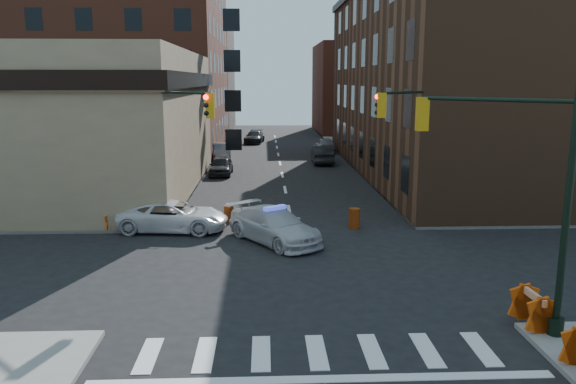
{
  "coord_description": "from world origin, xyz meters",
  "views": [
    {
      "loc": [
        -1.37,
        -20.72,
        7.21
      ],
      "look_at": [
        -0.31,
        4.25,
        2.2
      ],
      "focal_mm": 35.0,
      "sensor_mm": 36.0,
      "label": 1
    }
  ],
  "objects": [
    {
      "name": "barricade_se_a",
      "position": [
        6.4,
        -5.7,
        0.67
      ],
      "size": [
        0.74,
        1.4,
        1.03
      ],
      "primitive_type": null,
      "rotation": [
        0.0,
        0.0,
        1.61
      ],
      "color": "#E4400A",
      "rests_on": "sidewalk_se"
    },
    {
      "name": "parked_car_wnear",
      "position": [
        -4.72,
        22.22,
        0.71
      ],
      "size": [
        1.77,
        4.19,
        1.41
      ],
      "primitive_type": "imported",
      "rotation": [
        0.0,
        0.0,
        -0.03
      ],
      "color": "black",
      "rests_on": "ground"
    },
    {
      "name": "tree_ne_near",
      "position": [
        7.5,
        26.0,
        3.49
      ],
      "size": [
        3.0,
        3.0,
        4.85
      ],
      "color": "black",
      "rests_on": "sidewalk_ne"
    },
    {
      "name": "filler_nw",
      "position": [
        -16.0,
        62.0,
        8.0
      ],
      "size": [
        20.0,
        18.0,
        16.0
      ],
      "primitive_type": "cube",
      "color": "brown",
      "rests_on": "ground"
    },
    {
      "name": "parked_car_enear",
      "position": [
        3.69,
        27.93,
        0.79
      ],
      "size": [
        1.73,
        4.84,
        1.59
      ],
      "primitive_type": "imported",
      "rotation": [
        0.0,
        0.0,
        3.13
      ],
      "color": "black",
      "rests_on": "ground"
    },
    {
      "name": "pedestrian_c",
      "position": [
        -13.0,
        8.29,
        1.1
      ],
      "size": [
        1.18,
        1.02,
        1.9
      ],
      "primitive_type": "imported",
      "rotation": [
        0.0,
        0.0,
        0.61
      ],
      "color": "#202830",
      "rests_on": "sidewalk_nw"
    },
    {
      "name": "ground",
      "position": [
        0.0,
        0.0,
        0.0
      ],
      "size": [
        140.0,
        140.0,
        0.0
      ],
      "primitive_type": "plane",
      "color": "black",
      "rests_on": "ground"
    },
    {
      "name": "barricade_nw_b",
      "position": [
        -8.5,
        5.7,
        0.55
      ],
      "size": [
        1.09,
        0.58,
        0.8
      ],
      "primitive_type": null,
      "rotation": [
        0.0,
        0.0,
        -0.05
      ],
      "color": "#CC5D09",
      "rests_on": "sidewalk_nw"
    },
    {
      "name": "parked_car_wdeep",
      "position": [
        -2.5,
        44.46,
        0.69
      ],
      "size": [
        2.56,
        5.0,
        1.39
      ],
      "primitive_type": "imported",
      "rotation": [
        0.0,
        0.0,
        -0.13
      ],
      "color": "black",
      "rests_on": "ground"
    },
    {
      "name": "barricade_nw_a",
      "position": [
        -7.78,
        7.34,
        0.56
      ],
      "size": [
        1.13,
        0.62,
        0.82
      ],
      "primitive_type": null,
      "rotation": [
        0.0,
        0.0,
        -0.07
      ],
      "color": "#D35D09",
      "rests_on": "sidewalk_nw"
    },
    {
      "name": "apartment_block",
      "position": [
        -18.5,
        40.0,
        12.0
      ],
      "size": [
        25.0,
        25.0,
        24.0
      ],
      "primitive_type": "cube",
      "color": "brown",
      "rests_on": "ground"
    },
    {
      "name": "filler_ne",
      "position": [
        14.0,
        58.0,
        6.0
      ],
      "size": [
        16.0,
        16.0,
        12.0
      ],
      "primitive_type": "cube",
      "color": "brown",
      "rests_on": "ground"
    },
    {
      "name": "tree_ne_far",
      "position": [
        7.5,
        34.0,
        3.49
      ],
      "size": [
        3.0,
        3.0,
        4.85
      ],
      "color": "black",
      "rests_on": "sidewalk_ne"
    },
    {
      "name": "barrel_road",
      "position": [
        3.05,
        6.0,
        0.5
      ],
      "size": [
        0.69,
        0.69,
        1.0
      ],
      "primitive_type": "cylinder",
      "rotation": [
        0.0,
        0.0,
        0.26
      ],
      "color": "#EC4C0B",
      "rests_on": "ground"
    },
    {
      "name": "parked_car_wfar",
      "position": [
        -5.23,
        30.77,
        0.74
      ],
      "size": [
        1.82,
        4.55,
        1.47
      ],
      "primitive_type": "imported",
      "rotation": [
        0.0,
        0.0,
        0.06
      ],
      "color": "gray",
      "rests_on": "ground"
    },
    {
      "name": "barrel_bank",
      "position": [
        -3.22,
        7.44,
        0.44
      ],
      "size": [
        0.64,
        0.64,
        0.88
      ],
      "primitive_type": "cylinder",
      "rotation": [
        0.0,
        0.0,
        -0.39
      ],
      "color": "#E5520A",
      "rests_on": "ground"
    },
    {
      "name": "signal_pole_nw",
      "position": [
        -5.85,
        5.34,
        4.34
      ],
      "size": [
        3.58,
        3.67,
        8.0
      ],
      "rotation": [
        0.0,
        0.0,
        -0.79
      ],
      "color": "black",
      "rests_on": "sidewalk_nw"
    },
    {
      "name": "pickup",
      "position": [
        -5.8,
        5.88,
        0.73
      ],
      "size": [
        5.49,
        2.97,
        1.46
      ],
      "primitive_type": "imported",
      "rotation": [
        0.0,
        0.0,
        1.47
      ],
      "color": "silver",
      "rests_on": "ground"
    },
    {
      "name": "signal_pole_se",
      "position": [
        6.04,
        -5.52,
        4.61
      ],
      "size": [
        5.4,
        5.27,
        8.0
      ],
      "rotation": [
        0.0,
        0.0,
        2.36
      ],
      "color": "black",
      "rests_on": "sidewalk_se"
    },
    {
      "name": "sidewalk_nw",
      "position": [
        -23.0,
        32.75,
        0.07
      ],
      "size": [
        34.0,
        54.5,
        0.15
      ],
      "primitive_type": "cube",
      "color": "gray",
      "rests_on": "ground"
    },
    {
      "name": "commercial_row_ne",
      "position": [
        13.0,
        22.5,
        7.0
      ],
      "size": [
        14.0,
        34.0,
        14.0
      ],
      "primitive_type": "cube",
      "color": "#523320",
      "rests_on": "ground"
    },
    {
      "name": "signal_pole_ne",
      "position": [
        5.84,
        5.35,
        4.34
      ],
      "size": [
        3.67,
        3.58,
        8.0
      ],
      "rotation": [
        0.0,
        0.0,
        -2.36
      ],
      "color": "black",
      "rests_on": "sidewalk_ne"
    },
    {
      "name": "pedestrian_b",
      "position": [
        -12.19,
        6.0,
        1.16
      ],
      "size": [
        0.99,
        0.78,
        2.02
      ],
      "primitive_type": "imported",
      "rotation": [
        0.0,
        0.0,
        -0.01
      ],
      "color": "black",
      "rests_on": "sidewalk_nw"
    },
    {
      "name": "police_car",
      "position": [
        -0.95,
        3.76,
        0.76
      ],
      "size": [
        4.78,
        5.51,
        1.52
      ],
      "primitive_type": "imported",
      "rotation": [
        0.0,
        0.0,
        0.62
      ],
      "color": "silver",
      "rests_on": "ground"
    },
    {
      "name": "pedestrian_a",
      "position": [
        -10.16,
        6.0,
        0.95
      ],
      "size": [
        0.69,
        0.67,
        1.6
      ],
      "primitive_type": "imported",
      "rotation": [
        0.0,
        0.0,
        -0.7
      ],
      "color": "black",
      "rests_on": "sidewalk_nw"
    },
    {
      "name": "sidewalk_ne",
      "position": [
        23.0,
        32.75,
        0.07
      ],
      "size": [
        34.0,
        54.5,
        0.15
      ],
      "primitive_type": "cube",
      "color": "gray",
      "rests_on": "ground"
    },
    {
      "name": "bank_building",
      "position": [
        -17.0,
        16.5,
        4.5
      ],
      "size": [
        22.0,
        22.0,
        9.0
      ],
      "primitive_type": "cube",
      "color": "#938160",
      "rests_on": "ground"
    },
    {
      "name": "parked_car_efar",
      "position": [
        4.82,
        35.9,
        0.74
      ],
      "size": [
        1.8,
        4.37,
        1.48
      ],
      "primitive_type": "imported",
      "rotation": [
        0.0,
        0.0,
        3.15
      ],
      "color": "gray",
      "rests_on": "ground"
    }
  ]
}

